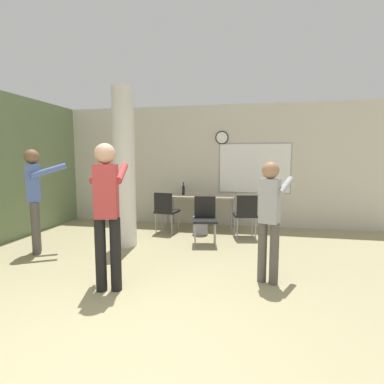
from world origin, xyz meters
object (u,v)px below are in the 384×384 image
(chair_table_left, at_px, (166,209))
(person_watching_back, at_px, (36,193))
(bottle_on_table, at_px, (183,190))
(folding_table, at_px, (201,198))
(chair_table_front, at_px, (205,216))
(person_playing_front, at_px, (107,205))
(person_playing_side, at_px, (270,212))
(chair_table_right, at_px, (246,213))

(chair_table_left, relative_size, person_watching_back, 0.51)
(bottle_on_table, relative_size, chair_table_left, 0.33)
(folding_table, height_order, chair_table_front, chair_table_front)
(folding_table, bearing_deg, person_playing_front, -99.19)
(chair_table_front, relative_size, person_playing_side, 0.57)
(bottle_on_table, distance_m, person_playing_front, 3.43)
(bottle_on_table, distance_m, chair_table_left, 0.77)
(bottle_on_table, bearing_deg, chair_table_right, -26.93)
(chair_table_right, relative_size, person_watching_back, 0.51)
(chair_table_left, bearing_deg, folding_table, 43.04)
(chair_table_right, distance_m, person_watching_back, 3.79)
(chair_table_front, distance_m, person_playing_front, 2.37)
(chair_table_left, bearing_deg, chair_table_front, -33.88)
(person_playing_front, bearing_deg, chair_table_left, 92.00)
(chair_table_front, distance_m, chair_table_right, 0.91)
(chair_table_front, bearing_deg, chair_table_right, 36.64)
(bottle_on_table, height_order, person_playing_side, person_playing_side)
(person_playing_side, distance_m, person_watching_back, 3.75)
(chair_table_right, distance_m, chair_table_left, 1.67)
(folding_table, relative_size, bottle_on_table, 5.26)
(chair_table_left, distance_m, person_watching_back, 2.47)
(folding_table, distance_m, person_playing_side, 3.11)
(person_playing_side, bearing_deg, person_playing_front, -162.64)
(chair_table_left, bearing_deg, bottle_on_table, 69.61)
(chair_table_front, distance_m, person_playing_side, 1.93)
(chair_table_right, distance_m, person_playing_front, 3.17)
(person_playing_side, relative_size, person_playing_front, 0.88)
(person_playing_side, bearing_deg, chair_table_right, 98.84)
(chair_table_right, xyz_separation_m, person_playing_side, (0.33, -2.11, 0.39))
(bottle_on_table, distance_m, chair_table_right, 1.63)
(chair_table_front, xyz_separation_m, person_watching_back, (-2.65, -1.08, 0.50))
(bottle_on_table, xyz_separation_m, person_watching_back, (-1.96, -2.34, 0.16))
(chair_table_front, bearing_deg, chair_table_left, 146.12)
(chair_table_front, relative_size, person_watching_back, 0.51)
(chair_table_front, distance_m, person_watching_back, 2.91)
(chair_table_left, bearing_deg, person_playing_side, -47.75)
(folding_table, distance_m, person_playing_front, 3.45)
(chair_table_front, xyz_separation_m, person_playing_front, (-0.84, -2.16, 0.52))
(bottle_on_table, height_order, person_playing_front, person_playing_front)
(person_playing_side, height_order, person_playing_front, person_playing_front)
(folding_table, relative_size, person_playing_front, 0.87)
(bottle_on_table, height_order, chair_table_right, bottle_on_table)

